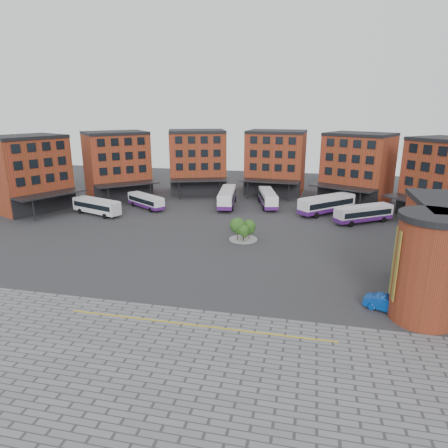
% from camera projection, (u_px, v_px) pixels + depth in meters
% --- Properties ---
extents(ground, '(160.00, 160.00, 0.00)m').
position_uv_depth(ground, '(212.00, 268.00, 51.23)').
color(ground, '#28282B').
rests_on(ground, ground).
extents(paving_zone, '(50.00, 22.00, 0.02)m').
position_uv_depth(paving_zone, '(167.00, 380.00, 30.21)').
color(paving_zone, slate).
rests_on(paving_zone, ground).
extents(yellow_line, '(26.00, 0.15, 0.02)m').
position_uv_depth(yellow_line, '(196.00, 325.00, 37.70)').
color(yellow_line, gold).
rests_on(yellow_line, paving_zone).
extents(main_building, '(94.14, 42.48, 14.60)m').
position_uv_depth(main_building, '(234.00, 168.00, 85.99)').
color(main_building, maroon).
rests_on(main_building, ground).
extents(tree_island, '(4.40, 4.40, 3.63)m').
position_uv_depth(tree_island, '(243.00, 228.00, 61.21)').
color(tree_island, gray).
rests_on(tree_island, ground).
extents(bus_a, '(10.99, 5.99, 3.05)m').
position_uv_depth(bus_a, '(96.00, 206.00, 75.79)').
color(bus_a, silver).
rests_on(bus_a, ground).
extents(bus_b, '(9.56, 7.46, 2.81)m').
position_uv_depth(bus_b, '(146.00, 201.00, 80.65)').
color(bus_b, white).
rests_on(bus_b, ground).
extents(bus_c, '(4.38, 12.73, 3.52)m').
position_uv_depth(bus_c, '(227.00, 197.00, 82.31)').
color(bus_c, white).
rests_on(bus_c, ground).
extents(bus_d, '(5.34, 11.75, 3.23)m').
position_uv_depth(bus_d, '(268.00, 198.00, 82.22)').
color(bus_d, white).
rests_on(bus_d, ground).
extents(bus_e, '(10.95, 10.69, 3.51)m').
position_uv_depth(bus_e, '(327.00, 204.00, 76.45)').
color(bus_e, white).
rests_on(bus_e, ground).
extents(bus_f, '(10.61, 8.39, 3.13)m').
position_uv_depth(bus_f, '(364.00, 214.00, 70.55)').
color(bus_f, silver).
rests_on(bus_f, ground).
extents(blue_car, '(4.99, 3.31, 1.56)m').
position_uv_depth(blue_car, '(388.00, 304.00, 40.16)').
color(blue_car, '#0B3B9B').
rests_on(blue_car, ground).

